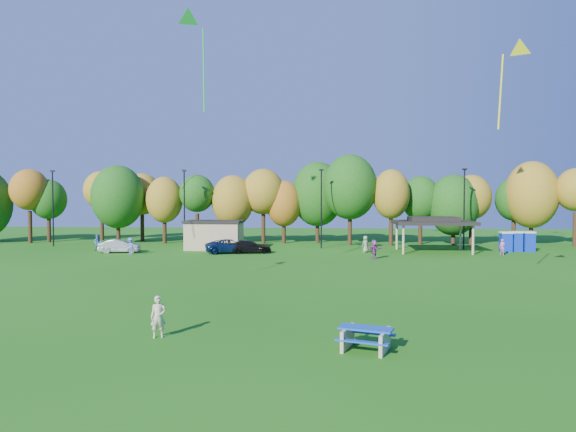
# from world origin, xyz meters

# --- Properties ---
(ground) EXTENTS (160.00, 160.00, 0.00)m
(ground) POSITION_xyz_m (0.00, 0.00, 0.00)
(ground) COLOR #19600F
(ground) RESTS_ON ground
(tree_line) EXTENTS (93.57, 10.55, 11.15)m
(tree_line) POSITION_xyz_m (-1.03, 45.51, 5.91)
(tree_line) COLOR black
(tree_line) RESTS_ON ground
(lamp_posts) EXTENTS (64.50, 0.25, 9.09)m
(lamp_posts) POSITION_xyz_m (2.00, 40.00, 4.90)
(lamp_posts) COLOR black
(lamp_posts) RESTS_ON ground
(utility_building) EXTENTS (6.30, 4.30, 3.25)m
(utility_building) POSITION_xyz_m (-10.00, 38.00, 1.64)
(utility_building) COLOR tan
(utility_building) RESTS_ON ground
(pavilion) EXTENTS (8.20, 6.20, 3.77)m
(pavilion) POSITION_xyz_m (14.00, 37.00, 3.23)
(pavilion) COLOR tan
(pavilion) RESTS_ON ground
(porta_potties) EXTENTS (3.75, 1.80, 2.18)m
(porta_potties) POSITION_xyz_m (23.09, 38.08, 1.10)
(porta_potties) COLOR #0D2DB5
(porta_potties) RESTS_ON ground
(picnic_table) EXTENTS (2.41, 2.19, 0.87)m
(picnic_table) POSITION_xyz_m (4.19, 0.63, 0.50)
(picnic_table) COLOR tan
(picnic_table) RESTS_ON ground
(kite_flyer) EXTENTS (0.73, 0.60, 1.73)m
(kite_flyer) POSITION_xyz_m (-4.24, 1.71, 0.87)
(kite_flyer) COLOR beige
(kite_flyer) RESTS_ON ground
(car_a) EXTENTS (4.50, 2.55, 1.44)m
(car_a) POSITION_xyz_m (-19.23, 33.77, 0.72)
(car_a) COLOR white
(car_a) RESTS_ON ground
(car_b) EXTENTS (4.45, 2.54, 1.39)m
(car_b) POSITION_xyz_m (-19.29, 33.79, 0.69)
(car_b) COLOR #ABABB1
(car_b) RESTS_ON ground
(car_c) EXTENTS (5.75, 3.98, 1.46)m
(car_c) POSITION_xyz_m (-7.44, 34.15, 0.73)
(car_c) COLOR #0C1E48
(car_c) RESTS_ON ground
(car_d) EXTENTS (4.88, 2.79, 1.33)m
(car_d) POSITION_xyz_m (-5.44, 34.29, 0.67)
(car_d) COLOR black
(car_d) RESTS_ON ground
(far_person_0) EXTENTS (1.17, 0.74, 1.72)m
(far_person_0) POSITION_xyz_m (-17.37, 32.03, 0.86)
(far_person_0) COLOR #5369B8
(far_person_0) RESTS_ON ground
(far_person_1) EXTENTS (0.68, 0.71, 1.64)m
(far_person_1) POSITION_xyz_m (20.40, 34.57, 0.82)
(far_person_1) COLOR #CB60B2
(far_person_1) RESTS_ON ground
(far_person_2) EXTENTS (0.94, 0.78, 1.78)m
(far_person_2) POSITION_xyz_m (-22.38, 35.38, 0.89)
(far_person_2) COLOR #5376B7
(far_person_2) RESTS_ON ground
(far_person_3) EXTENTS (1.69, 1.50, 1.86)m
(far_person_3) POSITION_xyz_m (7.12, 29.99, 0.93)
(far_person_3) COLOR #923D7D
(far_person_3) RESTS_ON ground
(far_person_4) EXTENTS (1.02, 0.98, 1.77)m
(far_person_4) POSITION_xyz_m (6.75, 35.92, 0.88)
(far_person_4) COLOR gray
(far_person_4) RESTS_ON ground
(kite_1) EXTENTS (1.96, 3.21, 5.45)m
(kite_1) POSITION_xyz_m (13.50, 11.18, 14.26)
(kite_1) COLOR yellow
(kite_10) EXTENTS (2.03, 4.44, 7.50)m
(kite_10) POSITION_xyz_m (-6.70, 15.72, 18.10)
(kite_10) COLOR green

